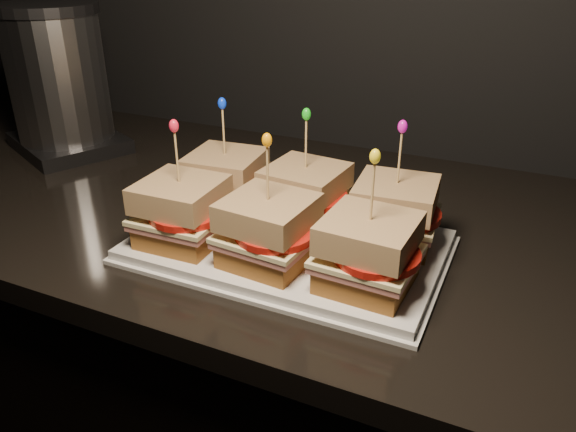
% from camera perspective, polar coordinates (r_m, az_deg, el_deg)
% --- Properties ---
extents(cabinet, '(2.38, 0.63, 0.84)m').
position_cam_1_polar(cabinet, '(1.27, -12.03, -15.70)').
color(cabinet, black).
rests_on(cabinet, ground).
extents(granite_slab, '(2.42, 0.67, 0.03)m').
position_cam_1_polar(granite_slab, '(1.03, -14.29, 2.66)').
color(granite_slab, black).
rests_on(granite_slab, cabinet).
extents(platter, '(0.40, 0.25, 0.02)m').
position_cam_1_polar(platter, '(0.76, 0.00, -3.09)').
color(platter, silver).
rests_on(platter, granite_slab).
extents(platter_rim, '(0.42, 0.26, 0.01)m').
position_cam_1_polar(platter_rim, '(0.77, 0.00, -3.48)').
color(platter_rim, silver).
rests_on(platter_rim, granite_slab).
extents(sandwich_0_bread_bot, '(0.11, 0.11, 0.03)m').
position_cam_1_polar(sandwich_0_bread_bot, '(0.85, -6.21, 1.78)').
color(sandwich_0_bread_bot, brown).
rests_on(sandwich_0_bread_bot, platter).
extents(sandwich_0_ham, '(0.12, 0.12, 0.01)m').
position_cam_1_polar(sandwich_0_ham, '(0.85, -6.26, 2.87)').
color(sandwich_0_ham, '#BA6E63').
rests_on(sandwich_0_ham, sandwich_0_bread_bot).
extents(sandwich_0_cheese, '(0.12, 0.12, 0.01)m').
position_cam_1_polar(sandwich_0_cheese, '(0.84, -6.29, 3.31)').
color(sandwich_0_cheese, beige).
rests_on(sandwich_0_cheese, sandwich_0_ham).
extents(sandwich_0_tomato, '(0.10, 0.10, 0.01)m').
position_cam_1_polar(sandwich_0_tomato, '(0.83, -5.81, 3.50)').
color(sandwich_0_tomato, '#B4180E').
rests_on(sandwich_0_tomato, sandwich_0_cheese).
extents(sandwich_0_bread_top, '(0.11, 0.11, 0.03)m').
position_cam_1_polar(sandwich_0_bread_top, '(0.83, -6.39, 5.16)').
color(sandwich_0_bread_top, brown).
rests_on(sandwich_0_bread_top, sandwich_0_tomato).
extents(sandwich_0_pick, '(0.00, 0.00, 0.09)m').
position_cam_1_polar(sandwich_0_pick, '(0.82, -6.55, 8.25)').
color(sandwich_0_pick, tan).
rests_on(sandwich_0_pick, sandwich_0_bread_top).
extents(sandwich_0_frill, '(0.01, 0.01, 0.02)m').
position_cam_1_polar(sandwich_0_frill, '(0.80, -6.72, 11.30)').
color(sandwich_0_frill, '#0B32E2').
rests_on(sandwich_0_frill, sandwich_0_pick).
extents(sandwich_1_bread_bot, '(0.11, 0.11, 0.03)m').
position_cam_1_polar(sandwich_1_bread_bot, '(0.80, 1.73, 0.18)').
color(sandwich_1_bread_bot, brown).
rests_on(sandwich_1_bread_bot, platter).
extents(sandwich_1_ham, '(0.12, 0.12, 0.01)m').
position_cam_1_polar(sandwich_1_ham, '(0.79, 1.74, 1.34)').
color(sandwich_1_ham, '#BA6E63').
rests_on(sandwich_1_ham, sandwich_1_bread_bot).
extents(sandwich_1_cheese, '(0.12, 0.12, 0.01)m').
position_cam_1_polar(sandwich_1_cheese, '(0.79, 1.75, 1.80)').
color(sandwich_1_cheese, beige).
rests_on(sandwich_1_cheese, sandwich_1_ham).
extents(sandwich_1_tomato, '(0.10, 0.10, 0.01)m').
position_cam_1_polar(sandwich_1_tomato, '(0.78, 2.40, 1.98)').
color(sandwich_1_tomato, '#B4180E').
rests_on(sandwich_1_tomato, sandwich_1_cheese).
extents(sandwich_1_bread_top, '(0.11, 0.11, 0.03)m').
position_cam_1_polar(sandwich_1_bread_top, '(0.78, 1.78, 3.76)').
color(sandwich_1_bread_top, brown).
rests_on(sandwich_1_bread_top, sandwich_1_tomato).
extents(sandwich_1_pick, '(0.00, 0.00, 0.09)m').
position_cam_1_polar(sandwich_1_pick, '(0.76, 1.83, 7.05)').
color(sandwich_1_pick, tan).
rests_on(sandwich_1_pick, sandwich_1_bread_top).
extents(sandwich_1_frill, '(0.01, 0.01, 0.02)m').
position_cam_1_polar(sandwich_1_frill, '(0.75, 1.88, 10.30)').
color(sandwich_1_frill, '#18AA1A').
rests_on(sandwich_1_frill, sandwich_1_pick).
extents(sandwich_2_bread_bot, '(0.11, 0.11, 0.03)m').
position_cam_1_polar(sandwich_2_bread_bot, '(0.76, 10.58, -1.60)').
color(sandwich_2_bread_bot, brown).
rests_on(sandwich_2_bread_bot, platter).
extents(sandwich_2_ham, '(0.12, 0.11, 0.01)m').
position_cam_1_polar(sandwich_2_ham, '(0.76, 10.69, -0.41)').
color(sandwich_2_ham, '#BA6E63').
rests_on(sandwich_2_ham, sandwich_2_bread_bot).
extents(sandwich_2_cheese, '(0.12, 0.12, 0.01)m').
position_cam_1_polar(sandwich_2_cheese, '(0.75, 10.74, 0.06)').
color(sandwich_2_cheese, beige).
rests_on(sandwich_2_cheese, sandwich_2_ham).
extents(sandwich_2_tomato, '(0.10, 0.10, 0.01)m').
position_cam_1_polar(sandwich_2_tomato, '(0.74, 11.55, 0.22)').
color(sandwich_2_tomato, '#B4180E').
rests_on(sandwich_2_tomato, sandwich_2_cheese).
extents(sandwich_2_bread_top, '(0.11, 0.11, 0.03)m').
position_cam_1_polar(sandwich_2_bread_top, '(0.74, 10.92, 2.09)').
color(sandwich_2_bread_top, brown).
rests_on(sandwich_2_bread_top, sandwich_2_tomato).
extents(sandwich_2_pick, '(0.00, 0.00, 0.09)m').
position_cam_1_polar(sandwich_2_pick, '(0.72, 11.24, 5.50)').
color(sandwich_2_pick, tan).
rests_on(sandwich_2_pick, sandwich_2_bread_top).
extents(sandwich_2_frill, '(0.01, 0.01, 0.02)m').
position_cam_1_polar(sandwich_2_frill, '(0.71, 11.56, 8.90)').
color(sandwich_2_frill, '#C110A1').
rests_on(sandwich_2_frill, sandwich_2_pick).
extents(sandwich_3_bread_bot, '(0.10, 0.10, 0.03)m').
position_cam_1_polar(sandwich_3_bread_bot, '(0.77, -10.55, -1.50)').
color(sandwich_3_bread_bot, brown).
rests_on(sandwich_3_bread_bot, platter).
extents(sandwich_3_ham, '(0.11, 0.11, 0.01)m').
position_cam_1_polar(sandwich_3_ham, '(0.76, -10.66, -0.31)').
color(sandwich_3_ham, '#BA6E63').
rests_on(sandwich_3_ham, sandwich_3_bread_bot).
extents(sandwich_3_cheese, '(0.11, 0.11, 0.01)m').
position_cam_1_polar(sandwich_3_cheese, '(0.76, -10.70, 0.16)').
color(sandwich_3_cheese, beige).
rests_on(sandwich_3_cheese, sandwich_3_ham).
extents(sandwich_3_tomato, '(0.10, 0.10, 0.01)m').
position_cam_1_polar(sandwich_3_tomato, '(0.74, -10.25, 0.32)').
color(sandwich_3_tomato, '#B4180E').
rests_on(sandwich_3_tomato, sandwich_3_cheese).
extents(sandwich_3_bread_top, '(0.10, 0.10, 0.03)m').
position_cam_1_polar(sandwich_3_bread_top, '(0.74, -10.89, 2.18)').
color(sandwich_3_bread_top, brown).
rests_on(sandwich_3_bread_top, sandwich_3_tomato).
extents(sandwich_3_pick, '(0.00, 0.00, 0.09)m').
position_cam_1_polar(sandwich_3_pick, '(0.73, -11.20, 5.58)').
color(sandwich_3_pick, tan).
rests_on(sandwich_3_pick, sandwich_3_bread_top).
extents(sandwich_3_frill, '(0.01, 0.01, 0.02)m').
position_cam_1_polar(sandwich_3_frill, '(0.71, -11.52, 8.97)').
color(sandwich_3_frill, red).
rests_on(sandwich_3_frill, sandwich_3_pick).
extents(sandwich_4_bread_bot, '(0.11, 0.11, 0.03)m').
position_cam_1_polar(sandwich_4_bread_bot, '(0.71, -1.96, -3.57)').
color(sandwich_4_bread_bot, brown).
rests_on(sandwich_4_bread_bot, platter).
extents(sandwich_4_ham, '(0.12, 0.11, 0.01)m').
position_cam_1_polar(sandwich_4_ham, '(0.70, -1.98, -2.30)').
color(sandwich_4_ham, '#BA6E63').
rests_on(sandwich_4_ham, sandwich_4_bread_bot).
extents(sandwich_4_cheese, '(0.12, 0.12, 0.01)m').
position_cam_1_polar(sandwich_4_cheese, '(0.70, -1.99, -1.80)').
color(sandwich_4_cheese, beige).
rests_on(sandwich_4_cheese, sandwich_4_ham).
extents(sandwich_4_tomato, '(0.10, 0.10, 0.01)m').
position_cam_1_polar(sandwich_4_tomato, '(0.68, -1.32, -1.66)').
color(sandwich_4_tomato, '#B4180E').
rests_on(sandwich_4_tomato, sandwich_4_cheese).
extents(sandwich_4_bread_top, '(0.11, 0.11, 0.03)m').
position_cam_1_polar(sandwich_4_bread_top, '(0.68, -2.03, 0.37)').
color(sandwich_4_bread_top, brown).
rests_on(sandwich_4_bread_top, sandwich_4_tomato).
extents(sandwich_4_pick, '(0.00, 0.00, 0.09)m').
position_cam_1_polar(sandwich_4_pick, '(0.66, -2.09, 4.04)').
color(sandwich_4_pick, tan).
rests_on(sandwich_4_pick, sandwich_4_bread_top).
extents(sandwich_4_frill, '(0.01, 0.01, 0.02)m').
position_cam_1_polar(sandwich_4_frill, '(0.65, -2.16, 7.73)').
color(sandwich_4_frill, orange).
rests_on(sandwich_4_frill, sandwich_4_pick).
extents(sandwich_5_bread_bot, '(0.10, 0.10, 0.03)m').
position_cam_1_polar(sandwich_5_bread_bot, '(0.67, 7.98, -5.84)').
color(sandwich_5_bread_bot, brown).
rests_on(sandwich_5_bread_bot, platter).
extents(sandwich_5_ham, '(0.11, 0.11, 0.01)m').
position_cam_1_polar(sandwich_5_ham, '(0.66, 8.07, -4.53)').
color(sandwich_5_ham, '#BA6E63').
rests_on(sandwich_5_ham, sandwich_5_bread_bot).
extents(sandwich_5_cheese, '(0.12, 0.11, 0.01)m').
position_cam_1_polar(sandwich_5_cheese, '(0.66, 8.11, -4.00)').
color(sandwich_5_cheese, beige).
rests_on(sandwich_5_cheese, sandwich_5_ham).
extents(sandwich_5_tomato, '(0.10, 0.10, 0.01)m').
position_cam_1_polar(sandwich_5_tomato, '(0.64, 9.01, -3.89)').
color(sandwich_5_tomato, '#B4180E').
rests_on(sandwich_5_tomato, sandwich_5_cheese).
extents(sandwich_5_bread_top, '(0.11, 0.11, 0.03)m').
position_cam_1_polar(sandwich_5_bread_top, '(0.64, 8.27, -1.74)').
color(sandwich_5_bread_top, brown).
rests_on(sandwich_5_bread_top, sandwich_5_tomato).
extents(sandwich_5_pick, '(0.00, 0.00, 0.09)m').
position_cam_1_polar(sandwich_5_pick, '(0.62, 8.55, 2.11)').
color(sandwich_5_pick, tan).
rests_on(sandwich_5_pick, sandwich_5_bread_top).
extents(sandwich_5_frill, '(0.01, 0.01, 0.02)m').
position_cam_1_polar(sandwich_5_frill, '(0.60, 8.84, 6.01)').
color(sandwich_5_frill, yellow).
rests_on(sandwich_5_frill, sandwich_5_pick).
extents(appliance_base, '(0.27, 0.25, 0.03)m').
position_cam_1_polar(appliance_base, '(1.23, -21.30, 6.97)').
color(appliance_base, '#262628').
rests_on(appliance_base, granite_slab).
extents(appliance_body, '(0.18, 0.18, 0.23)m').
position_cam_1_polar(appliance_body, '(1.19, -22.35, 12.86)').
color(appliance_body, silver).
rests_on(appliance_body, appliance_base).
extents(appliance_lid, '(0.19, 0.19, 0.02)m').
position_cam_1_polar(appliance_lid, '(1.18, -23.45, 18.80)').
color(appliance_lid, '#262628').
rests_on(appliance_lid, appliance_body).
extents(appliance, '(0.22, 0.18, 0.28)m').
position_cam_1_polar(appliance, '(1.20, -22.31, 12.65)').
color(appliance, silver).
rests_on(appliance, granite_slab).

